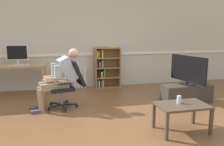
# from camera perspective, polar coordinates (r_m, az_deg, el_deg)

# --- Properties ---
(ground_plane) EXTENTS (18.00, 18.00, 0.00)m
(ground_plane) POSITION_cam_1_polar(r_m,az_deg,el_deg) (4.12, 0.76, -11.83)
(ground_plane) COLOR brown
(back_wall) EXTENTS (12.00, 0.13, 2.70)m
(back_wall) POSITION_cam_1_polar(r_m,az_deg,el_deg) (6.41, -5.14, 8.49)
(back_wall) COLOR beige
(back_wall) RESTS_ON ground_plane
(computer_desk) EXTENTS (1.34, 0.56, 0.76)m
(computer_desk) POSITION_cam_1_polar(r_m,az_deg,el_deg) (5.99, -22.70, 0.82)
(computer_desk) COLOR tan
(computer_desk) RESTS_ON ground_plane
(imac_monitor) EXTENTS (0.49, 0.14, 0.47)m
(imac_monitor) POSITION_cam_1_polar(r_m,az_deg,el_deg) (6.02, -22.60, 4.56)
(imac_monitor) COLOR silver
(imac_monitor) RESTS_ON computer_desk
(keyboard) EXTENTS (0.37, 0.12, 0.02)m
(keyboard) POSITION_cam_1_polar(r_m,az_deg,el_deg) (5.83, -22.76, 1.79)
(keyboard) COLOR silver
(keyboard) RESTS_ON computer_desk
(computer_mouse) EXTENTS (0.06, 0.10, 0.03)m
(computer_mouse) POSITION_cam_1_polar(r_m,az_deg,el_deg) (5.82, -20.38, 1.99)
(computer_mouse) COLOR white
(computer_mouse) RESTS_ON computer_desk
(bookshelf) EXTENTS (0.71, 0.29, 1.15)m
(bookshelf) POSITION_cam_1_polar(r_m,az_deg,el_deg) (6.35, -1.64, 1.27)
(bookshelf) COLOR olive
(bookshelf) RESTS_ON ground_plane
(radiator) EXTENTS (0.88, 0.08, 0.54)m
(radiator) POSITION_cam_1_polar(r_m,az_deg,el_deg) (6.37, -10.51, -1.42)
(radiator) COLOR white
(radiator) RESTS_ON ground_plane
(office_chair) EXTENTS (0.79, 0.63, 0.98)m
(office_chair) POSITION_cam_1_polar(r_m,az_deg,el_deg) (4.78, -10.84, -2.28)
(office_chair) COLOR black
(office_chair) RESTS_ON ground_plane
(person_seated) EXTENTS (1.02, 0.51, 1.21)m
(person_seated) POSITION_cam_1_polar(r_m,az_deg,el_deg) (4.71, -12.97, -0.98)
(person_seated) COLOR #937F60
(person_seated) RESTS_ON ground_plane
(tv_stand) EXTENTS (1.09, 0.40, 0.39)m
(tv_stand) POSITION_cam_1_polar(r_m,az_deg,el_deg) (5.35, 18.09, -4.85)
(tv_stand) COLOR #3D3833
(tv_stand) RESTS_ON ground_plane
(tv_screen) EXTENTS (0.27, 1.00, 0.64)m
(tv_screen) POSITION_cam_1_polar(r_m,az_deg,el_deg) (5.24, 18.43, 0.81)
(tv_screen) COLOR black
(tv_screen) RESTS_ON tv_stand
(coffee_table) EXTENTS (0.79, 0.52, 0.44)m
(coffee_table) POSITION_cam_1_polar(r_m,az_deg,el_deg) (3.75, 17.08, -8.33)
(coffee_table) COLOR #4C3D2D
(coffee_table) RESTS_ON ground_plane
(drinking_glass) EXTENTS (0.07, 0.07, 0.12)m
(drinking_glass) POSITION_cam_1_polar(r_m,az_deg,el_deg) (3.75, 16.39, -6.38)
(drinking_glass) COLOR silver
(drinking_glass) RESTS_ON coffee_table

